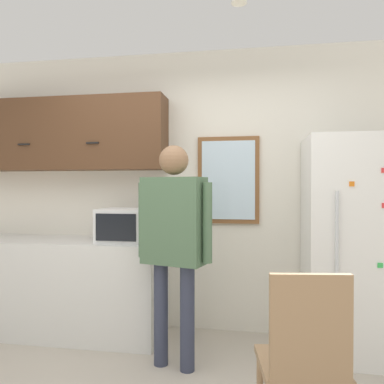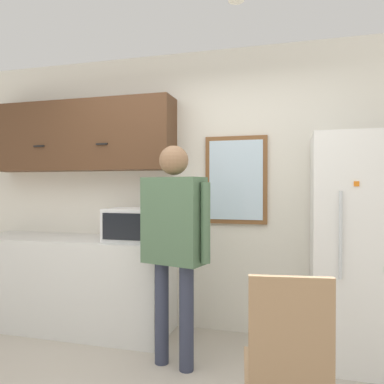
{
  "view_description": "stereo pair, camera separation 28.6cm",
  "coord_description": "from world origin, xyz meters",
  "views": [
    {
      "loc": [
        0.64,
        -1.88,
        1.38
      ],
      "look_at": [
        0.16,
        0.94,
        1.35
      ],
      "focal_mm": 35.0,
      "sensor_mm": 36.0,
      "label": 1
    },
    {
      "loc": [
        0.92,
        -1.82,
        1.38
      ],
      "look_at": [
        0.16,
        0.94,
        1.35
      ],
      "focal_mm": 35.0,
      "sensor_mm": 36.0,
      "label": 2
    }
  ],
  "objects": [
    {
      "name": "back_wall",
      "position": [
        0.0,
        1.74,
        1.35
      ],
      "size": [
        6.0,
        0.06,
        2.7
      ],
      "color": "silver",
      "rests_on": "ground_plane"
    },
    {
      "name": "counter",
      "position": [
        -1.2,
        1.39,
        0.44
      ],
      "size": [
        2.0,
        0.64,
        0.89
      ],
      "color": "silver",
      "rests_on": "ground_plane"
    },
    {
      "name": "upper_cabinets",
      "position": [
        -1.2,
        1.55,
        1.9
      ],
      "size": [
        2.0,
        0.34,
        0.7
      ],
      "color": "#51331E"
    },
    {
      "name": "microwave",
      "position": [
        -0.49,
        1.35,
        1.04
      ],
      "size": [
        0.51,
        0.39,
        0.3
      ],
      "color": "white",
      "rests_on": "counter"
    },
    {
      "name": "person",
      "position": [
        0.03,
        0.9,
        1.04
      ],
      "size": [
        0.6,
        0.34,
        1.7
      ],
      "rotation": [
        0.0,
        0.0,
        -0.27
      ],
      "color": "#33384C",
      "rests_on": "ground_plane"
    },
    {
      "name": "refrigerator",
      "position": [
        1.46,
        1.37,
        0.9
      ],
      "size": [
        0.81,
        0.7,
        1.8
      ],
      "color": "white",
      "rests_on": "ground_plane"
    },
    {
      "name": "chair",
      "position": [
        0.89,
        0.09,
        0.52
      ],
      "size": [
        0.49,
        0.49,
        0.96
      ],
      "rotation": [
        0.0,
        0.0,
        3.28
      ],
      "color": "#997551",
      "rests_on": "ground_plane"
    },
    {
      "name": "window",
      "position": [
        0.38,
        1.7,
        1.45
      ],
      "size": [
        0.58,
        0.05,
        0.83
      ],
      "color": "brown"
    },
    {
      "name": "ceiling_light",
      "position": [
        0.52,
        0.77,
        2.68
      ],
      "size": [
        0.11,
        0.11,
        0.01
      ],
      "color": "white"
    }
  ]
}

